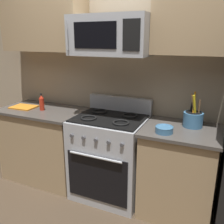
{
  "coord_description": "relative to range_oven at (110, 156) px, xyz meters",
  "views": [
    {
      "loc": [
        1.04,
        -1.54,
        1.73
      ],
      "look_at": [
        0.08,
        0.58,
        1.03
      ],
      "focal_mm": 39.23,
      "sensor_mm": 36.0,
      "label": 1
    }
  ],
  "objects": [
    {
      "name": "counter_left",
      "position": [
        -0.9,
        -0.0,
        -0.02
      ],
      "size": [
        1.03,
        0.63,
        0.91
      ],
      "color": "tan",
      "rests_on": "ground"
    },
    {
      "name": "microwave",
      "position": [
        -0.0,
        0.03,
        1.29
      ],
      "size": [
        0.79,
        0.44,
        0.38
      ],
      "color": "#B2B5BA"
    },
    {
      "name": "utensil_crock",
      "position": [
        0.83,
        0.11,
        0.52
      ],
      "size": [
        0.19,
        0.19,
        0.34
      ],
      "color": "teal",
      "rests_on": "counter_right"
    },
    {
      "name": "prep_bowl",
      "position": [
        0.62,
        -0.17,
        0.47
      ],
      "size": [
        0.16,
        0.16,
        0.06
      ],
      "color": "teal",
      "rests_on": "counter_right"
    },
    {
      "name": "cutting_board",
      "position": [
        -1.15,
        -0.04,
        0.44
      ],
      "size": [
        0.31,
        0.24,
        0.02
      ],
      "primitive_type": "cube",
      "rotation": [
        0.0,
        0.0,
        0.05
      ],
      "color": "orange",
      "rests_on": "counter_left"
    },
    {
      "name": "counter_right",
      "position": [
        0.75,
        -0.0,
        -0.02
      ],
      "size": [
        0.72,
        0.63,
        0.91
      ],
      "color": "tan",
      "rests_on": "ground"
    },
    {
      "name": "range_oven",
      "position": [
        0.0,
        0.0,
        0.0
      ],
      "size": [
        0.76,
        0.67,
        1.09
      ],
      "color": "#B2B5BA",
      "rests_on": "ground"
    },
    {
      "name": "upper_cabinets_right",
      "position": [
        0.76,
        0.16,
        1.44
      ],
      "size": [
        0.71,
        0.34,
        0.66
      ],
      "color": "tan"
    },
    {
      "name": "upper_cabinets_left",
      "position": [
        -0.91,
        0.16,
        1.44
      ],
      "size": [
        1.02,
        0.34,
        0.66
      ],
      "color": "tan"
    },
    {
      "name": "bottle_hot_sauce",
      "position": [
        -0.87,
        -0.03,
        0.53
      ],
      "size": [
        0.06,
        0.06,
        0.2
      ],
      "color": "red",
      "rests_on": "counter_left"
    },
    {
      "name": "wall_back",
      "position": [
        0.0,
        0.38,
        0.83
      ],
      "size": [
        8.0,
        0.1,
        2.6
      ],
      "primitive_type": "cube",
      "color": "tan",
      "rests_on": "ground"
    }
  ]
}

